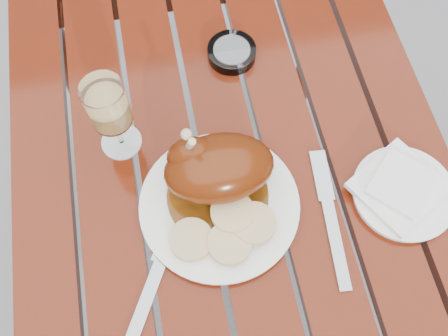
# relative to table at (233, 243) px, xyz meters

# --- Properties ---
(ground) EXTENTS (60.00, 60.00, 0.00)m
(ground) POSITION_rel_table_xyz_m (0.00, 0.00, -0.38)
(ground) COLOR slate
(ground) RESTS_ON ground
(table) EXTENTS (0.80, 1.20, 0.75)m
(table) POSITION_rel_table_xyz_m (0.00, 0.00, 0.00)
(table) COLOR maroon
(table) RESTS_ON ground
(dinner_plate) EXTENTS (0.36, 0.36, 0.02)m
(dinner_plate) POSITION_rel_table_xyz_m (-0.04, -0.04, 0.38)
(dinner_plate) COLOR white
(dinner_plate) RESTS_ON table
(roast_duck) EXTENTS (0.19, 0.18, 0.14)m
(roast_duck) POSITION_rel_table_xyz_m (-0.04, 0.00, 0.44)
(roast_duck) COLOR #5B2E0A
(roast_duck) RESTS_ON dinner_plate
(bread_dumplings) EXTENTS (0.18, 0.12, 0.03)m
(bread_dumplings) POSITION_rel_table_xyz_m (-0.04, -0.09, 0.41)
(bread_dumplings) COLOR #CDB97D
(bread_dumplings) RESTS_ON dinner_plate
(wine_glass) EXTENTS (0.09, 0.09, 0.18)m
(wine_glass) POSITION_rel_table_xyz_m (-0.19, 0.12, 0.46)
(wine_glass) COLOR #F6C570
(wine_glass) RESTS_ON table
(side_plate) EXTENTS (0.19, 0.19, 0.01)m
(side_plate) POSITION_rel_table_xyz_m (0.28, -0.08, 0.38)
(side_plate) COLOR white
(side_plate) RESTS_ON table
(napkin) EXTENTS (0.19, 0.18, 0.01)m
(napkin) POSITION_rel_table_xyz_m (0.27, -0.07, 0.40)
(napkin) COLOR white
(napkin) RESTS_ON side_plate
(ashtray) EXTENTS (0.12, 0.12, 0.02)m
(ashtray) POSITION_rel_table_xyz_m (0.05, 0.28, 0.39)
(ashtray) COLOR #B2B7BC
(ashtray) RESTS_ON table
(fork) EXTENTS (0.10, 0.17, 0.01)m
(fork) POSITION_rel_table_xyz_m (-0.18, -0.17, 0.38)
(fork) COLOR gray
(fork) RESTS_ON table
(knife) EXTENTS (0.04, 0.22, 0.01)m
(knife) POSITION_rel_table_xyz_m (0.14, -0.12, 0.38)
(knife) COLOR gray
(knife) RESTS_ON table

